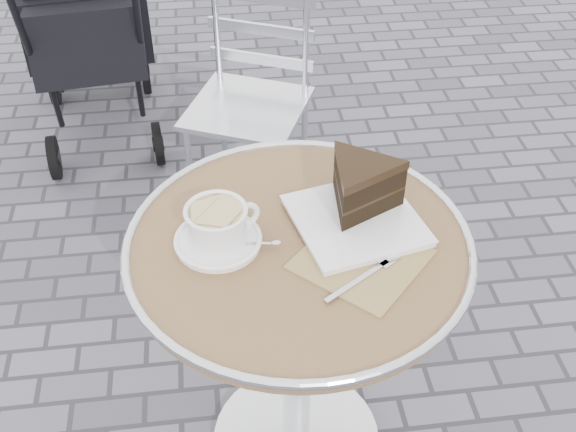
{
  "coord_description": "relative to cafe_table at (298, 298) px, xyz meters",
  "views": [
    {
      "loc": [
        -0.16,
        -1.07,
        1.73
      ],
      "look_at": [
        -0.02,
        0.03,
        0.78
      ],
      "focal_mm": 45.0,
      "sensor_mm": 36.0,
      "label": 1
    }
  ],
  "objects": [
    {
      "name": "cappuccino_set",
      "position": [
        -0.16,
        0.02,
        0.2
      ],
      "size": [
        0.2,
        0.17,
        0.09
      ],
      "rotation": [
        0.0,
        0.0,
        0.37
      ],
      "color": "white",
      "rests_on": "cafe_table"
    },
    {
      "name": "cake_plate_set",
      "position": [
        0.14,
        0.06,
        0.23
      ],
      "size": [
        0.31,
        0.41,
        0.13
      ],
      "rotation": [
        0.0,
        0.0,
        0.23
      ],
      "color": "#977952",
      "rests_on": "cafe_table"
    },
    {
      "name": "baby_stroller",
      "position": [
        -0.61,
        1.65,
        -0.12
      ],
      "size": [
        0.53,
        0.99,
        0.99
      ],
      "rotation": [
        0.0,
        0.0,
        0.12
      ],
      "color": "black",
      "rests_on": "ground"
    },
    {
      "name": "cafe_table",
      "position": [
        0.0,
        0.0,
        0.0
      ],
      "size": [
        0.72,
        0.72,
        0.74
      ],
      "color": "silver",
      "rests_on": "ground"
    },
    {
      "name": "bistro_chair",
      "position": [
        0.0,
        1.08,
        -0.06
      ],
      "size": [
        0.49,
        0.49,
        0.83
      ],
      "rotation": [
        0.0,
        0.0,
        -0.42
      ],
      "color": "silver",
      "rests_on": "ground"
    }
  ]
}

